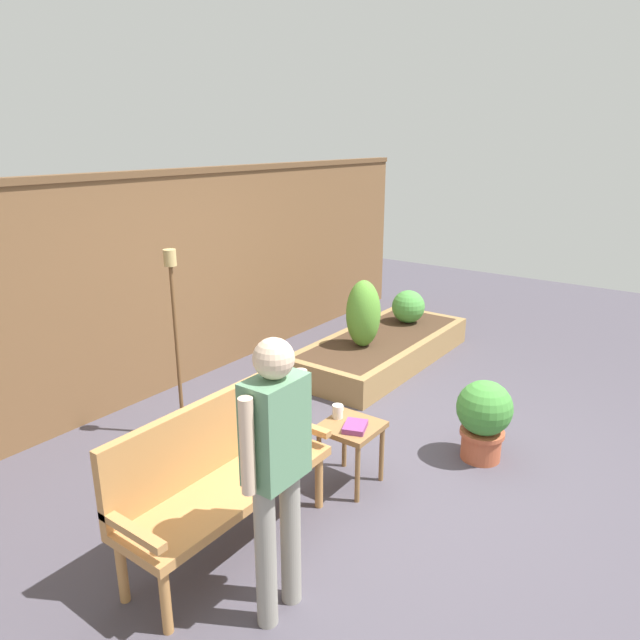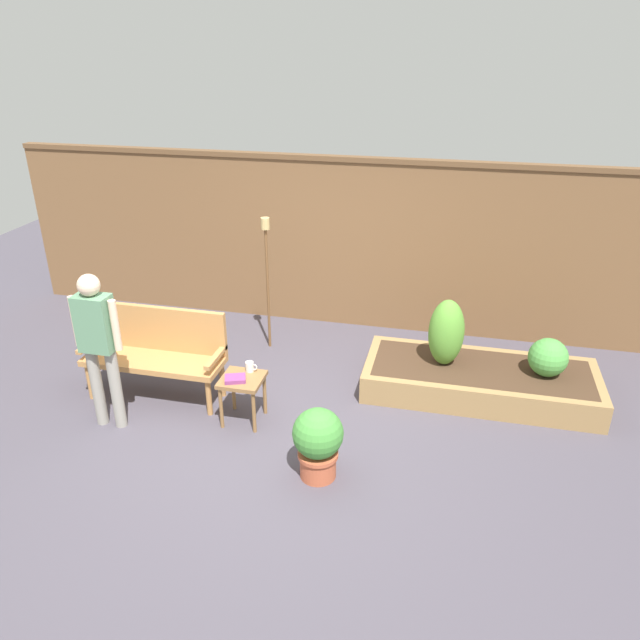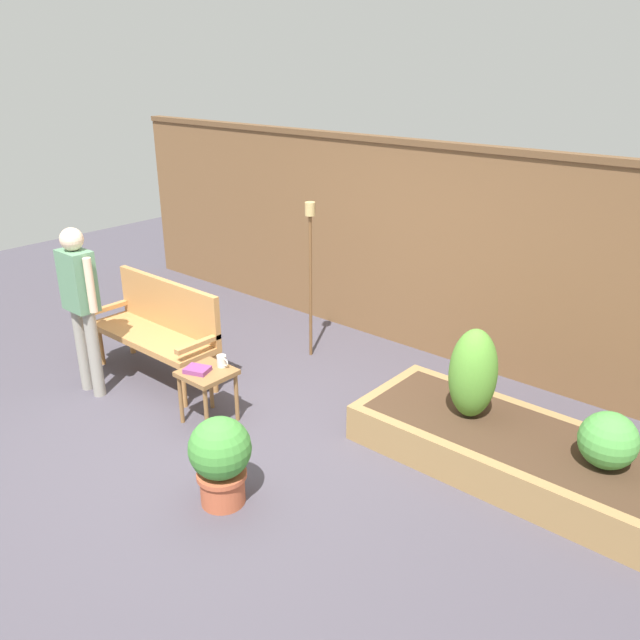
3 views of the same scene
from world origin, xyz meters
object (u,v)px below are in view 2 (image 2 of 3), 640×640
at_px(tiki_torch, 267,260).
at_px(shrub_far_corner, 548,357).
at_px(shrub_near_bench, 446,332).
at_px(garden_bench, 157,347).
at_px(cup_on_table, 250,367).
at_px(book_on_table, 235,379).
at_px(person_by_bench, 98,339).
at_px(potted_boxwood, 318,440).
at_px(side_table, 242,385).

bearing_deg(tiki_torch, shrub_far_corner, -9.09).
bearing_deg(shrub_near_bench, garden_bench, -165.03).
relative_size(garden_bench, cup_on_table, 12.17).
xyz_separation_m(book_on_table, shrub_far_corner, (2.93, 1.13, -0.00)).
xyz_separation_m(shrub_near_bench, shrub_far_corner, (1.03, 0.00, -0.16)).
xyz_separation_m(cup_on_table, shrub_far_corner, (2.85, 0.93, -0.03)).
relative_size(book_on_table, shrub_far_corner, 0.49).
distance_m(shrub_far_corner, person_by_bench, 4.38).
bearing_deg(person_by_bench, cup_on_table, 21.34).
relative_size(cup_on_table, potted_boxwood, 0.18).
bearing_deg(garden_bench, book_on_table, -19.78).
height_order(cup_on_table, book_on_table, cup_on_table).
distance_m(garden_bench, person_by_bench, 0.79).
bearing_deg(garden_bench, potted_boxwood, -25.96).
bearing_deg(cup_on_table, potted_boxwood, -42.20).
distance_m(side_table, book_on_table, 0.13).
distance_m(book_on_table, shrub_far_corner, 3.14).
xyz_separation_m(cup_on_table, tiki_torch, (-0.26, 1.43, 0.58)).
relative_size(side_table, cup_on_table, 4.06).
height_order(side_table, shrub_far_corner, shrub_far_corner).
height_order(potted_boxwood, shrub_near_bench, shrub_near_bench).
height_order(side_table, tiki_torch, tiki_torch).
xyz_separation_m(shrub_far_corner, tiki_torch, (-3.12, 0.50, 0.61)).
bearing_deg(side_table, book_on_table, -125.16).
height_order(potted_boxwood, person_by_bench, person_by_bench).
bearing_deg(book_on_table, shrub_near_bench, 10.21).
bearing_deg(side_table, tiki_torch, 98.34).
xyz_separation_m(garden_bench, person_by_bench, (-0.21, -0.65, 0.39)).
bearing_deg(potted_boxwood, garden_bench, 154.04).
bearing_deg(potted_boxwood, person_by_bench, 172.28).
bearing_deg(book_on_table, tiki_torch, 76.12).
xyz_separation_m(cup_on_table, potted_boxwood, (0.87, -0.79, -0.16)).
bearing_deg(cup_on_table, shrub_far_corner, 17.99).
relative_size(cup_on_table, person_by_bench, 0.08).
bearing_deg(cup_on_table, side_table, -104.23).
relative_size(book_on_table, potted_boxwood, 0.30).
height_order(potted_boxwood, shrub_far_corner, shrub_far_corner).
height_order(book_on_table, tiki_torch, tiki_torch).
height_order(side_table, cup_on_table, cup_on_table).
bearing_deg(shrub_near_bench, side_table, -150.20).
bearing_deg(side_table, person_by_bench, -163.88).
height_order(tiki_torch, person_by_bench, tiki_torch).
relative_size(garden_bench, side_table, 3.00).
bearing_deg(shrub_near_bench, tiki_torch, 166.57).
distance_m(cup_on_table, potted_boxwood, 1.18).
distance_m(book_on_table, shrub_near_bench, 2.22).
relative_size(shrub_near_bench, person_by_bench, 0.46).
relative_size(tiki_torch, person_by_bench, 1.03).
bearing_deg(person_by_bench, side_table, 16.12).
xyz_separation_m(side_table, tiki_torch, (-0.23, 1.56, 0.71)).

